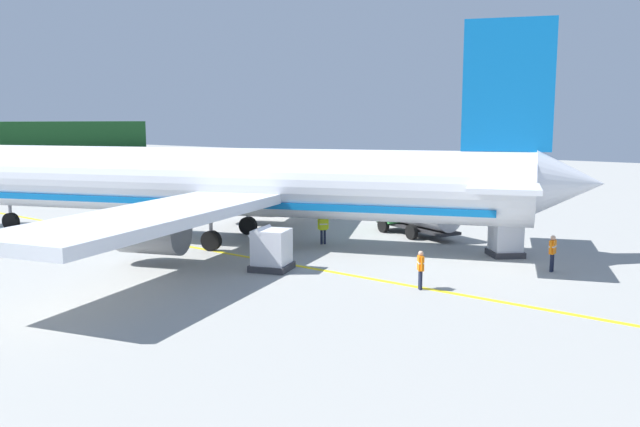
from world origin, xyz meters
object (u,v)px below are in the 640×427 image
(cargo_container_near, at_px, (505,239))
(cargo_container_mid, at_px, (271,250))
(crew_marshaller, at_px, (323,227))
(airliner_foreground, at_px, (215,183))
(service_truck_catering, at_px, (415,212))
(crew_loader_left, at_px, (421,267))
(crew_loader_right, at_px, (552,250))

(cargo_container_near, relative_size, cargo_container_mid, 1.01)
(cargo_container_mid, bearing_deg, crew_marshaller, 16.44)
(airliner_foreground, bearing_deg, service_truck_catering, -42.35)
(cargo_container_near, height_order, crew_loader_left, cargo_container_near)
(crew_marshaller, bearing_deg, crew_loader_left, -120.29)
(crew_marshaller, xyz_separation_m, crew_loader_left, (-5.37, -9.19, -0.02))
(cargo_container_near, bearing_deg, crew_loader_left, 178.77)
(airliner_foreground, relative_size, crew_marshaller, 24.02)
(cargo_container_near, distance_m, cargo_container_mid, 12.26)
(crew_loader_left, bearing_deg, cargo_container_near, -1.23)
(cargo_container_near, xyz_separation_m, crew_loader_right, (-2.06, -3.08, 0.14))
(cargo_container_mid, distance_m, crew_loader_left, 7.36)
(cargo_container_mid, bearing_deg, crew_loader_left, -81.02)
(service_truck_catering, bearing_deg, cargo_container_mid, 176.79)
(cargo_container_mid, bearing_deg, service_truck_catering, -3.21)
(cargo_container_mid, distance_m, crew_loader_right, 13.03)
(cargo_container_mid, bearing_deg, airliner_foreground, 65.00)
(cargo_container_near, xyz_separation_m, cargo_container_mid, (-9.73, 7.45, 0.10))
(cargo_container_near, relative_size, crew_loader_left, 1.39)
(airliner_foreground, distance_m, crew_loader_right, 18.56)
(cargo_container_near, bearing_deg, crew_marshaller, 108.93)
(airliner_foreground, height_order, crew_marshaller, airliner_foreground)
(airliner_foreground, relative_size, cargo_container_mid, 17.76)
(service_truck_catering, xyz_separation_m, crew_loader_left, (-11.14, -6.58, -0.44))
(crew_marshaller, bearing_deg, service_truck_catering, -24.35)
(cargo_container_mid, xyz_separation_m, crew_marshaller, (6.52, 1.92, 0.01))
(service_truck_catering, height_order, crew_loader_right, service_truck_catering)
(cargo_container_mid, height_order, crew_loader_left, cargo_container_mid)
(airliner_foreground, height_order, service_truck_catering, airliner_foreground)
(service_truck_catering, height_order, crew_loader_left, service_truck_catering)
(crew_marshaller, relative_size, crew_loader_right, 0.97)
(airliner_foreground, xyz_separation_m, cargo_container_mid, (-3.44, -7.38, -2.42))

